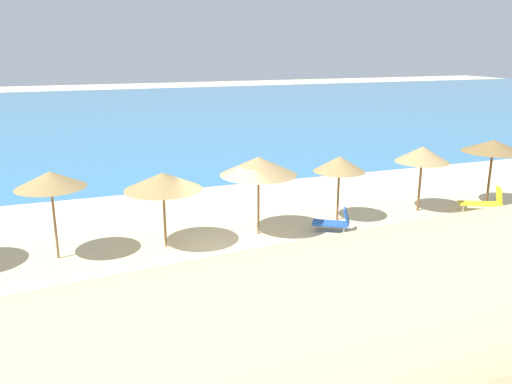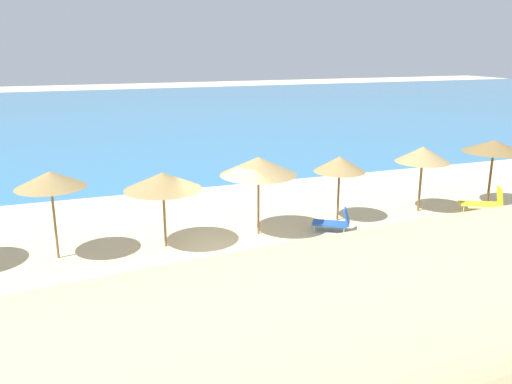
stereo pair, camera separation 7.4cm
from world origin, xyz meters
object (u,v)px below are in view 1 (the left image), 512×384
beach_umbrella_7 (493,146)px  beach_umbrella_3 (163,181)px  beach_umbrella_4 (258,166)px  beach_umbrella_6 (422,154)px  lounge_chair_0 (335,222)px  beach_umbrella_2 (50,180)px  lounge_chair_1 (484,201)px  beach_umbrella_5 (339,164)px

beach_umbrella_7 → beach_umbrella_3: bearing=179.8°
beach_umbrella_4 → beach_umbrella_6: beach_umbrella_4 is taller
beach_umbrella_4 → lounge_chair_0: bearing=-15.1°
beach_umbrella_6 → beach_umbrella_3: bearing=-177.8°
beach_umbrella_6 → beach_umbrella_2: bearing=-179.1°
beach_umbrella_4 → beach_umbrella_2: bearing=179.2°
beach_umbrella_6 → beach_umbrella_7: (3.13, -0.45, 0.21)m
beach_umbrella_3 → beach_umbrella_6: bearing=2.2°
beach_umbrella_3 → lounge_chair_1: size_ratio=1.50×
lounge_chair_0 → beach_umbrella_7: bearing=-52.2°
beach_umbrella_7 → lounge_chair_1: size_ratio=1.65×
beach_umbrella_2 → beach_umbrella_4: (6.77, -0.09, -0.08)m
lounge_chair_0 → lounge_chair_1: lounge_chair_1 is taller
beach_umbrella_6 → beach_umbrella_5: bearing=178.6°
beach_umbrella_3 → beach_umbrella_5: beach_umbrella_3 is taller
beach_umbrella_2 → beach_umbrella_6: beach_umbrella_2 is taller
beach_umbrella_5 → beach_umbrella_6: bearing=-1.4°
beach_umbrella_6 → lounge_chair_1: beach_umbrella_6 is taller
beach_umbrella_2 → beach_umbrella_3: 3.43m
beach_umbrella_5 → beach_umbrella_7: bearing=-4.5°
lounge_chair_0 → beach_umbrella_6: bearing=-43.4°
beach_umbrella_3 → lounge_chair_1: (12.88, -0.66, -1.84)m
beach_umbrella_4 → lounge_chair_0: (2.68, -0.72, -2.13)m
beach_umbrella_2 → beach_umbrella_7: bearing=-0.8°
beach_umbrella_4 → lounge_chair_1: (9.52, -0.75, -2.07)m
lounge_chair_0 → lounge_chair_1: size_ratio=0.85×
beach_umbrella_6 → lounge_chair_0: beach_umbrella_6 is taller
beach_umbrella_5 → beach_umbrella_6: 3.68m
beach_umbrella_2 → beach_umbrella_3: bearing=-3.1°
beach_umbrella_6 → beach_umbrella_7: 3.17m
beach_umbrella_4 → lounge_chair_1: size_ratio=1.65×
beach_umbrella_2 → lounge_chair_0: (9.46, -0.82, -2.20)m
beach_umbrella_7 → lounge_chair_0: 7.87m
beach_umbrella_6 → beach_umbrella_4: bearing=-177.5°
beach_umbrella_2 → lounge_chair_1: 16.46m
beach_umbrella_2 → lounge_chair_0: size_ratio=1.96×
beach_umbrella_5 → lounge_chair_0: 2.28m
beach_umbrella_3 → lounge_chair_1: beach_umbrella_3 is taller
beach_umbrella_3 → lounge_chair_1: 13.03m
beach_umbrella_2 → beach_umbrella_3: size_ratio=1.11×
beach_umbrella_2 → lounge_chair_1: (16.29, -0.84, -2.15)m
lounge_chair_1 → beach_umbrella_2: bearing=113.7°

